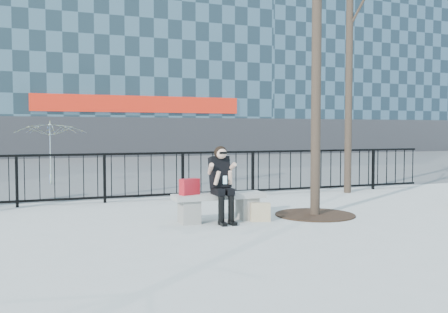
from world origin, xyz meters
name	(u,v)px	position (x,y,z in m)	size (l,w,h in m)	color
ground	(219,221)	(0.00, 0.00, 0.00)	(120.00, 120.00, 0.00)	#A2A39D
street_surface	(106,165)	(0.00, 15.00, 0.00)	(60.00, 23.00, 0.01)	#474747
railing	(174,176)	(0.00, 3.00, 0.55)	(14.00, 0.06, 1.10)	black
building_right	(334,24)	(20.00, 27.00, 10.30)	(16.20, 10.20, 20.60)	#466371
tree_grate	(315,215)	(1.90, -0.10, 0.01)	(1.50, 1.50, 0.02)	black
bench_main	(219,204)	(0.00, 0.00, 0.30)	(1.65, 0.46, 0.49)	gray
seated_woman	(222,184)	(0.00, -0.16, 0.67)	(0.50, 0.64, 1.34)	black
handbag	(190,187)	(-0.54, 0.02, 0.63)	(0.34, 0.16, 0.28)	#B1151F
shopping_bag	(260,212)	(0.67, -0.29, 0.16)	(0.34, 0.13, 0.33)	beige
vendor_umbrella	(51,153)	(-2.60, 7.32, 0.95)	(2.06, 2.11, 1.89)	yellow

